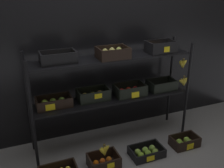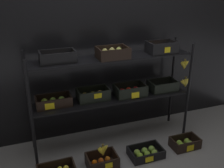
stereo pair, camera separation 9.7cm
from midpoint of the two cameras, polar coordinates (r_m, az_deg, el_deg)
name	(u,v)px [view 1 (the left image)]	position (r m, az deg, el deg)	size (l,w,h in m)	color
ground_plane	(112,140)	(3.36, -0.85, -11.95)	(10.00, 10.00, 0.00)	gray
storefront_wall	(100,41)	(3.22, -3.46, 9.19)	(4.22, 0.12, 2.32)	black
display_rack	(113,79)	(2.98, -0.81, 0.98)	(1.95, 0.39, 1.20)	black
crate_ground_tangerine	(104,162)	(2.94, -2.78, -16.42)	(0.32, 0.24, 0.14)	black
crate_ground_apple_green	(147,152)	(3.11, 6.49, -14.30)	(0.37, 0.25, 0.10)	black
crate_ground_right_apple_green	(184,142)	(3.34, 14.42, -11.95)	(0.33, 0.21, 0.12)	black
banana_bunch_loose	(104,151)	(2.84, -2.64, -14.07)	(0.14, 0.05, 0.14)	brown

